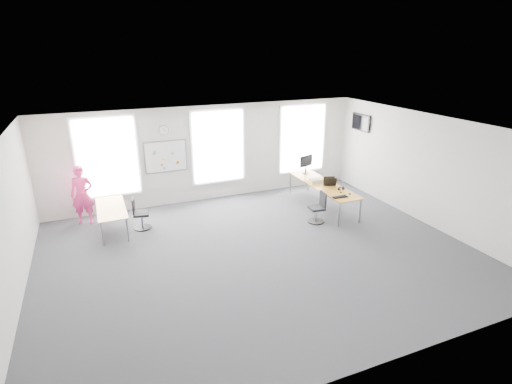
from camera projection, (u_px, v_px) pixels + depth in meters
name	position (u px, v px, depth m)	size (l,w,h in m)	color
floor	(259.00, 253.00, 9.56)	(10.00, 10.00, 0.00)	#2C2C31
ceiling	(259.00, 129.00, 8.53)	(10.00, 10.00, 0.00)	silver
wall_back	(209.00, 154.00, 12.51)	(10.00, 10.00, 0.00)	silver
wall_front	(371.00, 287.00, 5.58)	(10.00, 10.00, 0.00)	silver
wall_left	(6.00, 232.00, 7.23)	(10.00, 10.00, 0.00)	silver
wall_right	(428.00, 170.00, 10.86)	(10.00, 10.00, 0.00)	silver
window_left	(107.00, 157.00, 11.33)	(1.60, 0.06, 2.20)	white
window_mid	(218.00, 147.00, 12.53)	(1.60, 0.06, 2.20)	white
window_right	(302.00, 139.00, 13.61)	(1.60, 0.06, 2.20)	white
desk_right	(323.00, 185.00, 12.13)	(0.80, 3.02, 0.73)	gold
desk_left	(111.00, 209.00, 10.57)	(0.72, 1.80, 0.66)	gold
chair_right	(318.00, 209.00, 11.16)	(0.47, 0.47, 0.87)	black
chair_left	(139.00, 215.00, 10.75)	(0.47, 0.47, 0.88)	black
person	(82.00, 195.00, 10.95)	(0.60, 0.40, 1.65)	#EA337E
whiteboard	(166.00, 157.00, 11.98)	(1.20, 0.03, 0.90)	white
wall_clock	(164.00, 130.00, 11.70)	(0.30, 0.30, 0.04)	gray
tv	(361.00, 122.00, 13.17)	(0.06, 0.90, 0.55)	black
keyboard	(340.00, 197.00, 11.05)	(0.42, 0.15, 0.02)	black
mouse	(350.00, 194.00, 11.24)	(0.06, 0.10, 0.04)	black
lens_cap	(341.00, 192.00, 11.40)	(0.07, 0.07, 0.01)	black
headphones	(341.00, 189.00, 11.57)	(0.18, 0.10, 0.11)	black
laptop_sleeve	(330.00, 182.00, 11.89)	(0.35, 0.29, 0.28)	black
paper_stack	(316.00, 181.00, 12.21)	(0.35, 0.26, 0.12)	beige
monitor	(306.00, 163.00, 12.96)	(0.54, 0.23, 0.62)	black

